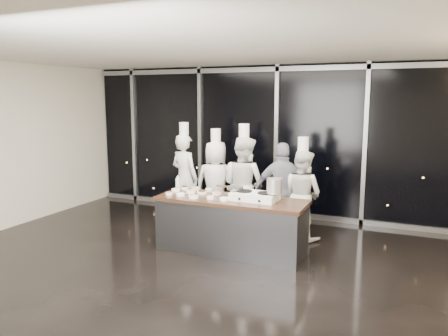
% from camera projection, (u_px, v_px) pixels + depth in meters
% --- Properties ---
extents(ground, '(9.00, 9.00, 0.00)m').
position_uv_depth(ground, '(207.00, 271.00, 6.41)').
color(ground, black).
rests_on(ground, ground).
extents(room_shell, '(9.02, 7.02, 3.21)m').
position_uv_depth(room_shell, '(218.00, 118.00, 5.98)').
color(room_shell, beige).
rests_on(room_shell, ground).
extents(window_wall, '(8.90, 0.11, 3.20)m').
position_uv_depth(window_wall, '(277.00, 141.00, 9.26)').
color(window_wall, black).
rests_on(window_wall, ground).
extents(demo_counter, '(2.46, 0.86, 0.90)m').
position_uv_depth(demo_counter, '(231.00, 225.00, 7.15)').
color(demo_counter, '#3A3A3F').
rests_on(demo_counter, ground).
extents(stove, '(0.74, 0.49, 0.14)m').
position_uv_depth(stove, '(255.00, 196.00, 6.95)').
color(stove, white).
rests_on(stove, demo_counter).
extents(frying_pan, '(0.47, 0.28, 0.04)m').
position_uv_depth(frying_pan, '(235.00, 188.00, 7.11)').
color(frying_pan, slate).
rests_on(frying_pan, stove).
extents(stock_pot, '(0.25, 0.25, 0.24)m').
position_uv_depth(stock_pot, '(274.00, 186.00, 6.78)').
color(stock_pot, '#ABABAE').
rests_on(stock_pot, stove).
extents(prep_bowls, '(1.42, 0.76, 0.05)m').
position_uv_depth(prep_bowls, '(201.00, 193.00, 7.36)').
color(prep_bowls, white).
rests_on(prep_bowls, demo_counter).
extents(squeeze_bottle, '(0.07, 0.07, 0.26)m').
position_uv_depth(squeeze_bottle, '(178.00, 183.00, 7.75)').
color(squeeze_bottle, silver).
rests_on(squeeze_bottle, demo_counter).
extents(chef_far_left, '(0.75, 0.60, 2.03)m').
position_uv_depth(chef_far_left, '(185.00, 177.00, 8.85)').
color(chef_far_left, silver).
rests_on(chef_far_left, ground).
extents(chef_left, '(0.90, 0.66, 1.93)m').
position_uv_depth(chef_left, '(216.00, 183.00, 8.51)').
color(chef_left, silver).
rests_on(chef_left, ground).
extents(chef_center, '(1.06, 0.95, 2.05)m').
position_uv_depth(chef_center, '(244.00, 184.00, 8.14)').
color(chef_center, silver).
rests_on(chef_center, ground).
extents(guest, '(1.09, 0.71, 1.73)m').
position_uv_depth(guest, '(283.00, 190.00, 7.86)').
color(guest, '#121D33').
rests_on(guest, ground).
extents(chef_right, '(0.95, 0.86, 1.84)m').
position_uv_depth(chef_right, '(302.00, 194.00, 7.81)').
color(chef_right, silver).
rests_on(chef_right, ground).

